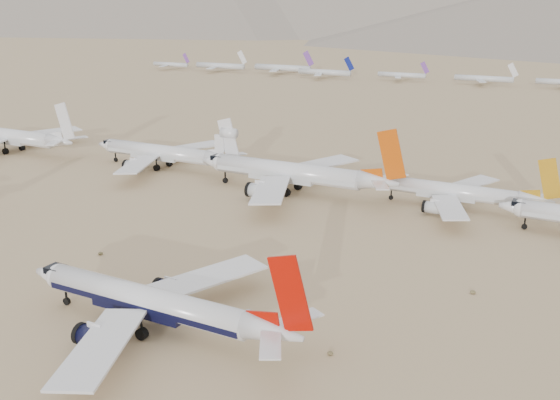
# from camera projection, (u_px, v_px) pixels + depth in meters

# --- Properties ---
(ground) EXTENTS (7000.00, 7000.00, 0.00)m
(ground) POSITION_uv_depth(u_px,v_px,m) (182.00, 320.00, 97.06)
(ground) COLOR #977958
(ground) RESTS_ON ground
(main_airliner) EXTENTS (47.56, 46.46, 16.78)m
(main_airliner) POSITION_uv_depth(u_px,v_px,m) (157.00, 304.00, 92.44)
(main_airliner) COLOR silver
(main_airliner) RESTS_ON ground
(row2_gold_tail) EXTENTS (42.09, 41.17, 14.99)m
(row2_gold_tail) POSITION_uv_depth(u_px,v_px,m) (458.00, 192.00, 149.33)
(row2_gold_tail) COLOR silver
(row2_gold_tail) RESTS_ON ground
(row2_orange_tail) EXTENTS (54.73, 53.54, 19.52)m
(row2_orange_tail) POSITION_uv_depth(u_px,v_px,m) (295.00, 173.00, 161.63)
(row2_orange_tail) COLOR silver
(row2_orange_tail) RESTS_ON ground
(row2_white_trijet) EXTENTS (49.04, 47.92, 17.38)m
(row2_white_trijet) POSITION_uv_depth(u_px,v_px,m) (166.00, 153.00, 186.36)
(row2_white_trijet) COLOR silver
(row2_white_trijet) RESTS_ON ground
(row2_white_twin) EXTENTS (52.05, 50.93, 18.60)m
(row2_white_twin) POSITION_uv_depth(u_px,v_px,m) (14.00, 137.00, 207.61)
(row2_white_twin) COLOR silver
(row2_white_twin) RESTS_ON ground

